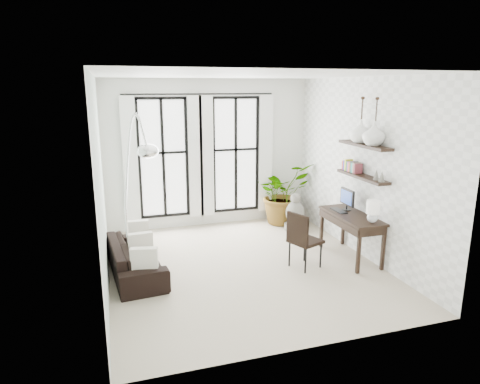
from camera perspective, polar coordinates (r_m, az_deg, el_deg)
name	(u,v)px	position (r m, az deg, el deg)	size (l,w,h in m)	color
floor	(244,266)	(7.51, 0.47, -9.88)	(5.00, 5.00, 0.00)	#B7A892
ceiling	(244,75)	(6.88, 0.53, 15.32)	(5.00, 5.00, 0.00)	white
wall_left	(100,185)	(6.70, -18.14, 0.89)	(5.00, 5.00, 0.00)	#B0C5B5
wall_right	(363,168)	(7.99, 16.08, 3.04)	(5.00, 5.00, 0.00)	white
wall_back	(209,154)	(9.40, -4.17, 5.09)	(4.50, 4.50, 0.00)	white
windows	(201,157)	(9.29, -5.27, 4.72)	(3.26, 0.13, 2.65)	white
wall_shelves	(362,163)	(7.75, 15.95, 3.69)	(0.25, 1.30, 0.60)	black
sofa	(135,258)	(7.35, -13.81, -8.53)	(1.90, 0.74, 0.55)	black
throw_pillows	(141,245)	(7.27, -13.12, -6.84)	(0.40, 1.52, 0.40)	silver
plant	(282,193)	(9.69, 5.66, -0.16)	(1.24, 1.08, 1.38)	#2D7228
desk	(353,219)	(7.82, 14.79, -3.47)	(0.59, 1.39, 1.21)	black
desk_chair	(302,237)	(7.31, 8.27, -5.95)	(0.61, 0.61, 0.99)	black
arc_lamp	(138,182)	(7.02, -13.40, 1.28)	(0.77, 0.40, 2.64)	silver
buddha	(295,214)	(9.34, 7.35, -2.97)	(0.45, 0.45, 0.81)	gray
vase_a	(374,134)	(7.45, 17.43, 7.38)	(0.37, 0.37, 0.38)	white
vase_b	(360,132)	(7.78, 15.76, 7.74)	(0.37, 0.37, 0.38)	white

